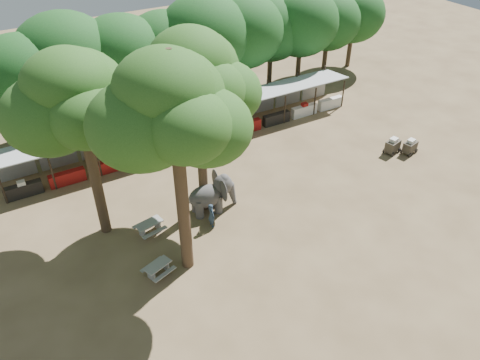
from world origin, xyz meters
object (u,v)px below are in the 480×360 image
yard_tree_left (75,103)px  yard_tree_center (170,111)px  picnic_table_far (149,226)px  yard_tree_back (194,79)px  elephant (212,194)px  picnic_table_near (158,268)px  cart_front (393,146)px  cart_back (410,146)px  handler (211,215)px

yard_tree_left → yard_tree_center: 5.92m
yard_tree_center → picnic_table_far: size_ratio=6.70×
yard_tree_back → elephant: size_ratio=3.53×
picnic_table_near → cart_front: bearing=-10.9°
yard_tree_back → picnic_table_far: (-3.72, -0.77, -8.03)m
elephant → picnic_table_near: 6.11m
picnic_table_near → cart_front: size_ratio=1.27×
picnic_table_near → cart_back: 20.75m
cart_back → elephant: bearing=162.7°
handler → picnic_table_far: 3.66m
yard_tree_left → elephant: bearing=-14.4°
yard_tree_back → picnic_table_near: yard_tree_back is taller
picnic_table_near → cart_back: (20.65, 2.07, 0.10)m
cart_front → cart_back: size_ratio=1.06×
yard_tree_center → yard_tree_back: (3.00, 4.00, -0.67)m
yard_tree_back → cart_front: (15.07, -1.32, -7.94)m
yard_tree_center → picnic_table_near: 8.87m
picnic_table_far → cart_back: size_ratio=1.37×
elephant → picnic_table_far: 4.25m
yard_tree_back → handler: 7.99m
yard_tree_center → cart_back: yard_tree_center is taller
yard_tree_left → yard_tree_center: bearing=-59.0°
yard_tree_center → handler: size_ratio=7.50×
yard_tree_left → yard_tree_back: 6.09m
yard_tree_center → elephant: bearing=43.8°
yard_tree_center → handler: bearing=36.5°
cart_front → cart_back: bearing=-46.7°
cart_front → picnic_table_near: bearing=174.5°
picnic_table_far → picnic_table_near: bearing=-114.1°
picnic_table_far → handler: bearing=-29.9°
cart_back → yard_tree_back: bearing=160.5°
cart_front → handler: bearing=169.0°
yard_tree_back → picnic_table_near: 10.12m
elephant → cart_front: size_ratio=2.31×
handler → picnic_table_near: size_ratio=0.90×
yard_tree_left → picnic_table_near: bearing=-73.8°
handler → cart_back: handler is taller
picnic_table_near → picnic_table_far: bearing=57.5°
yard_tree_left → picnic_table_near: size_ratio=6.21×
yard_tree_left → elephant: yard_tree_left is taller
handler → cart_front: 15.36m
yard_tree_back → cart_front: 17.08m
elephant → picnic_table_near: (-5.00, -3.43, -0.75)m
picnic_table_far → elephant: bearing=-9.0°
handler → picnic_table_near: handler is taller
yard_tree_center → picnic_table_far: yard_tree_center is taller
handler → picnic_table_far: handler is taller
picnic_table_near → cart_front: (19.59, 2.77, 0.13)m
yard_tree_left → cart_front: bearing=-6.3°
yard_tree_left → picnic_table_far: size_ratio=6.13×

